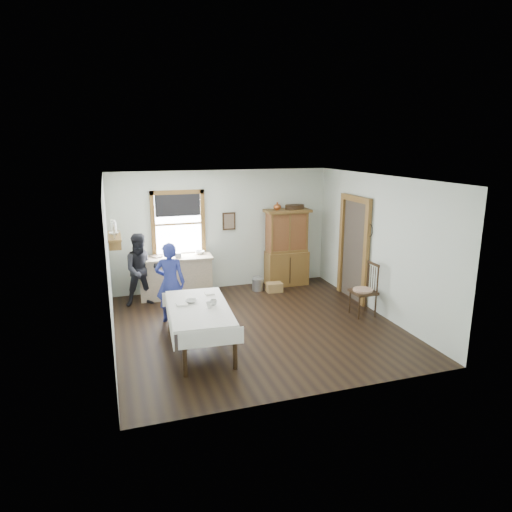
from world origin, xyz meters
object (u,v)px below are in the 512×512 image
object	(u,v)px
figure_dark	(142,272)
spindle_chair	(363,289)
pail	(258,285)
china_hutch	(287,248)
dining_table	(199,328)
wicker_basket	(274,287)
woman_blue	(170,285)
work_counter	(176,277)

from	to	relation	value
figure_dark	spindle_chair	bearing A→B (deg)	-30.09
pail	china_hutch	bearing A→B (deg)	15.95
spindle_chair	pail	size ratio (longest dim) A/B	3.85
dining_table	figure_dark	distance (m)	2.58
spindle_chair	wicker_basket	size ratio (longest dim) A/B	3.00
spindle_chair	figure_dark	world-z (taller)	figure_dark
wicker_basket	woman_blue	bearing A→B (deg)	-156.95
woman_blue	figure_dark	bearing A→B (deg)	-51.24
work_counter	pail	world-z (taller)	work_counter
china_hutch	pail	xyz separation A→B (m)	(-0.79, -0.23, -0.76)
pail	woman_blue	bearing A→B (deg)	-149.56
china_hutch	woman_blue	size ratio (longest dim) A/B	1.27
dining_table	spindle_chair	distance (m)	3.37
china_hutch	dining_table	size ratio (longest dim) A/B	0.96
woman_blue	dining_table	bearing A→B (deg)	117.64
work_counter	wicker_basket	world-z (taller)	work_counter
spindle_chair	figure_dark	bearing A→B (deg)	154.24
work_counter	woman_blue	size ratio (longest dim) A/B	1.12
china_hutch	dining_table	world-z (taller)	china_hutch
work_counter	spindle_chair	world-z (taller)	spindle_chair
wicker_basket	figure_dark	bearing A→B (deg)	179.25
dining_table	pail	world-z (taller)	dining_table
china_hutch	spindle_chair	size ratio (longest dim) A/B	1.70
work_counter	china_hutch	xyz separation A→B (m)	(2.62, 0.09, 0.44)
spindle_chair	woman_blue	world-z (taller)	woman_blue
china_hutch	woman_blue	world-z (taller)	china_hutch
woman_blue	work_counter	bearing A→B (deg)	-85.18
figure_dark	pail	bearing A→B (deg)	-0.86
spindle_chair	woman_blue	bearing A→B (deg)	166.57
pail	wicker_basket	bearing A→B (deg)	-32.09
wicker_basket	china_hutch	bearing A→B (deg)	42.82
work_counter	figure_dark	world-z (taller)	figure_dark
spindle_chair	figure_dark	xyz separation A→B (m)	(-4.03, 1.92, 0.17)
wicker_basket	woman_blue	world-z (taller)	woman_blue
work_counter	china_hutch	bearing A→B (deg)	5.75
wicker_basket	figure_dark	size ratio (longest dim) A/B	0.25
work_counter	woman_blue	bearing A→B (deg)	-98.12
work_counter	dining_table	size ratio (longest dim) A/B	0.85
work_counter	spindle_chair	distance (m)	3.98
work_counter	wicker_basket	xyz separation A→B (m)	(2.16, -0.35, -0.35)
dining_table	spindle_chair	size ratio (longest dim) A/B	1.77
work_counter	china_hutch	world-z (taller)	china_hutch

